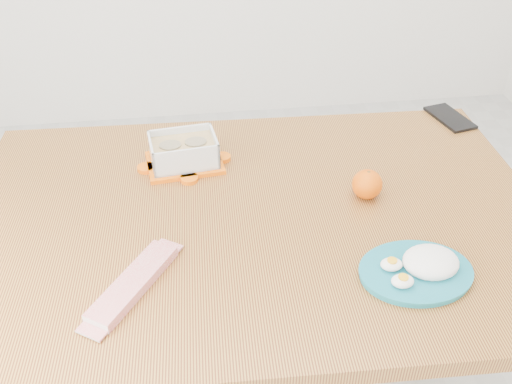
{
  "coord_description": "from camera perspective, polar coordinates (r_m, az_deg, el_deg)",
  "views": [
    {
      "loc": [
        -0.17,
        -1.17,
        1.56
      ],
      "look_at": [
        -0.03,
        -0.15,
        0.81
      ],
      "focal_mm": 40.0,
      "sensor_mm": 36.0,
      "label": 1
    }
  ],
  "objects": [
    {
      "name": "ground",
      "position": [
        1.96,
        0.2,
        -16.8
      ],
      "size": [
        3.5,
        3.5,
        0.0
      ],
      "primitive_type": "plane",
      "color": "#B7B7B2",
      "rests_on": "ground"
    },
    {
      "name": "smartphone",
      "position": [
        1.77,
        18.82,
        7.05
      ],
      "size": [
        0.11,
        0.17,
        0.01
      ],
      "primitive_type": "cube",
      "rotation": [
        0.0,
        0.0,
        0.23
      ],
      "color": "black",
      "rests_on": "dining_table"
    },
    {
      "name": "rice_plate",
      "position": [
        1.19,
        16.16,
        -7.21
      ],
      "size": [
        0.23,
        0.23,
        0.06
      ],
      "rotation": [
        0.0,
        0.0,
        0.03
      ],
      "color": "#187689",
      "rests_on": "dining_table"
    },
    {
      "name": "food_container",
      "position": [
        1.47,
        -7.24,
        4.03
      ],
      "size": [
        0.2,
        0.16,
        0.08
      ],
      "rotation": [
        0.0,
        0.0,
        0.12
      ],
      "color": "#FF6707",
      "rests_on": "dining_table"
    },
    {
      "name": "dining_table",
      "position": [
        1.37,
        -0.0,
        -4.95
      ],
      "size": [
        1.37,
        0.94,
        0.75
      ],
      "rotation": [
        0.0,
        0.0,
        -0.04
      ],
      "color": "#AE7A31",
      "rests_on": "ground"
    },
    {
      "name": "candy_bar",
      "position": [
        1.15,
        -12.17,
        -8.92
      ],
      "size": [
        0.18,
        0.23,
        0.02
      ],
      "primitive_type": "cube",
      "rotation": [
        0.0,
        0.0,
        0.99
      ],
      "color": "#BD090F",
      "rests_on": "dining_table"
    },
    {
      "name": "orange_fruit",
      "position": [
        1.37,
        11.05,
        0.76
      ],
      "size": [
        0.07,
        0.07,
        0.07
      ],
      "primitive_type": "sphere",
      "color": "#FF5605",
      "rests_on": "dining_table"
    }
  ]
}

